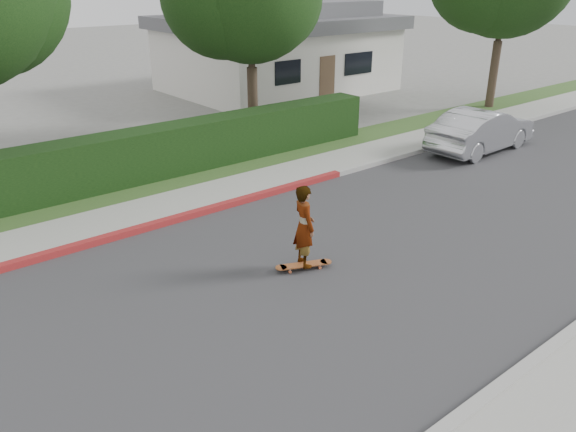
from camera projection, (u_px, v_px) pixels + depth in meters
name	position (u px, v px, depth m)	size (l,w,h in m)	color
ground	(428.00, 230.00, 12.96)	(120.00, 120.00, 0.00)	slate
road	(428.00, 230.00, 12.96)	(60.00, 8.00, 0.01)	#2D2D30
curb_far	(312.00, 181.00, 15.86)	(60.00, 0.20, 0.15)	#9E9E99
curb_red_section	(149.00, 227.00, 12.97)	(12.00, 0.21, 0.15)	maroon
sidewalk_far	(292.00, 173.00, 16.51)	(60.00, 1.60, 0.12)	gray
planting_strip	(259.00, 161.00, 17.66)	(60.00, 1.60, 0.10)	#2D4C1E
hedge	(162.00, 153.00, 16.08)	(15.00, 1.00, 1.50)	black
house	(276.00, 47.00, 28.19)	(10.60, 8.60, 4.30)	beige
skateboard	(304.00, 265.00, 11.20)	(1.16, 0.67, 0.11)	#DB673C
skateboarder	(304.00, 226.00, 10.87)	(0.61, 0.40, 1.67)	white
car_silver	(481.00, 130.00, 18.56)	(1.51, 4.32, 1.42)	silver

